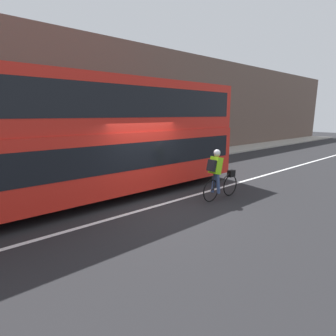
# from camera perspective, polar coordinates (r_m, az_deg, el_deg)

# --- Properties ---
(ground_plane) EXTENTS (80.00, 80.00, 0.00)m
(ground_plane) POSITION_cam_1_polar(r_m,az_deg,el_deg) (8.22, -2.69, -8.02)
(ground_plane) COLOR #232326
(road_center_line) EXTENTS (50.00, 0.14, 0.01)m
(road_center_line) POSITION_cam_1_polar(r_m,az_deg,el_deg) (8.15, -2.30, -8.16)
(road_center_line) COLOR silver
(road_center_line) RESTS_ON ground_plane
(sidewalk_curb) EXTENTS (60.00, 2.23, 0.11)m
(sidewalk_curb) POSITION_cam_1_polar(r_m,az_deg,el_deg) (13.25, -18.65, -0.76)
(sidewalk_curb) COLOR #A8A399
(sidewalk_curb) RESTS_ON ground_plane
(building_facade) EXTENTS (60.00, 0.30, 6.75)m
(building_facade) POSITION_cam_1_polar(r_m,az_deg,el_deg) (14.16, -21.52, 13.34)
(building_facade) COLOR brown
(building_facade) RESTS_ON ground_plane
(bus) EXTENTS (11.87, 2.57, 3.88)m
(bus) POSITION_cam_1_polar(r_m,az_deg,el_deg) (8.59, -18.86, 6.98)
(bus) COLOR black
(bus) RESTS_ON ground_plane
(cyclist_on_bike) EXTENTS (1.73, 0.32, 1.68)m
(cyclist_on_bike) POSITION_cam_1_polar(r_m,az_deg,el_deg) (8.61, 10.85, -1.09)
(cyclist_on_bike) COLOR black
(cyclist_on_bike) RESTS_ON ground_plane
(trash_bin) EXTENTS (0.47, 0.47, 0.91)m
(trash_bin) POSITION_cam_1_polar(r_m,az_deg,el_deg) (17.46, 5.87, 4.37)
(trash_bin) COLOR #194C23
(trash_bin) RESTS_ON sidewalk_curb
(street_sign_post) EXTENTS (0.36, 0.09, 2.29)m
(street_sign_post) POSITION_cam_1_polar(r_m,az_deg,el_deg) (12.28, -28.77, 3.83)
(street_sign_post) COLOR #59595B
(street_sign_post) RESTS_ON sidewalk_curb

